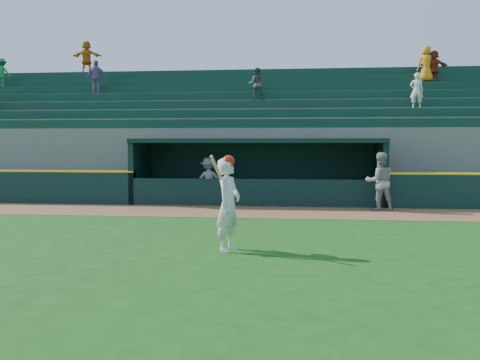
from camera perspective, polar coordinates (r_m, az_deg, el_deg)
The scene contains 7 objects.
ground at distance 12.99m, azimuth -0.79°, elevation -6.22°, with size 120.00×120.00×0.00m, color #174D13.
warning_track at distance 17.81m, azimuth 1.19°, elevation -3.42°, with size 40.00×3.00×0.01m, color brown.
dugout_player_front at distance 18.67m, azimuth 14.68°, elevation -0.17°, with size 0.96×0.75×1.98m, color gray.
dugout_player_inside at distance 20.40m, azimuth -3.36°, elevation -0.04°, with size 1.13×0.65×1.74m, color #ADACA7.
dugout at distance 20.77m, azimuth 1.97°, elevation 1.38°, with size 9.40×2.80×2.46m.
stands at distance 25.31m, azimuth 2.78°, elevation 4.21°, with size 34.50×6.25×7.61m.
batter_at_plate at distance 11.38m, azimuth -1.25°, elevation -2.50°, with size 0.67×0.86×2.06m.
Camera 1 is at (1.60, -12.68, 2.31)m, focal length 40.00 mm.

